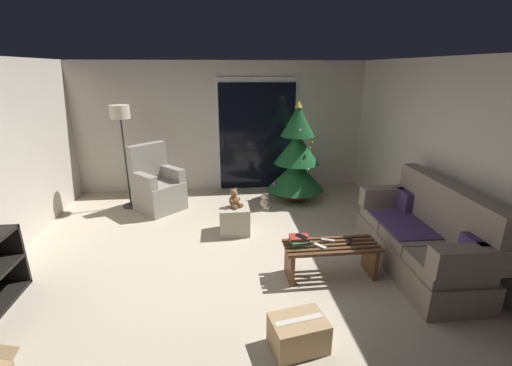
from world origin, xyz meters
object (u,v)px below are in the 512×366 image
teddy_bear_chestnut (234,199)px  teddy_bear_cream_by_tree (265,202)px  armchair (157,187)px  floor_lamp (121,122)px  couch (423,239)px  christmas_tree (297,158)px  remote_white (320,246)px  cell_phone (302,236)px  remote_black (350,241)px  remote_silver (328,240)px  cardboard_box_taped_mid_floor (298,333)px  book_stack (300,241)px  ottoman (234,219)px  coffee_table (331,255)px

teddy_bear_chestnut → teddy_bear_cream_by_tree: (0.57, 0.87, -0.41)m
armchair → floor_lamp: 1.23m
couch → christmas_tree: size_ratio=1.07×
remote_white → christmas_tree: bearing=-133.9°
cell_phone → floor_lamp: floor_lamp is taller
remote_white → remote_black: size_ratio=1.00×
remote_silver → floor_lamp: size_ratio=0.09×
cardboard_box_taped_mid_floor → armchair: bearing=116.6°
remote_black → floor_lamp: bearing=-13.1°
book_stack → ottoman: book_stack is taller
remote_silver → floor_lamp: (-2.84, 2.44, 1.08)m
teddy_bear_chestnut → remote_silver: bearing=-49.2°
remote_black → teddy_bear_cream_by_tree: (-0.71, 2.12, -0.30)m
remote_silver → christmas_tree: size_ratio=0.09×
remote_white → armchair: 3.26m
teddy_bear_chestnut → teddy_bear_cream_by_tree: teddy_bear_chestnut is taller
armchair → ottoman: armchair is taller
teddy_bear_chestnut → teddy_bear_cream_by_tree: size_ratio=1.00×
couch → remote_white: bearing=-176.1°
teddy_bear_cream_by_tree → cell_phone: bearing=-86.4°
remote_black → teddy_bear_chestnut: teddy_bear_chestnut is taller
coffee_table → armchair: 3.33m
armchair → floor_lamp: floor_lamp is taller
cardboard_box_taped_mid_floor → book_stack: bearing=76.6°
teddy_bear_cream_by_tree → remote_black: bearing=-71.4°
remote_black → ottoman: (-1.29, 1.25, -0.22)m
armchair → teddy_bear_chestnut: size_ratio=3.96×
couch → cardboard_box_taped_mid_floor: size_ratio=3.69×
couch → book_stack: (-1.52, -0.00, 0.07)m
cell_phone → ottoman: cell_phone is taller
book_stack → teddy_bear_cream_by_tree: 2.14m
book_stack → teddy_bear_chestnut: size_ratio=0.86×
remote_silver → ottoman: 1.61m
floor_lamp → teddy_bear_chestnut: 2.39m
couch → remote_silver: size_ratio=12.56×
remote_white → coffee_table: bearing=160.2°
christmas_tree → floor_lamp: 3.07m
ottoman → floor_lamp: bearing=145.5°
cell_phone → cardboard_box_taped_mid_floor: bearing=-136.2°
couch → remote_black: bearing=-179.4°
remote_white → remote_black: same height
couch → remote_black: couch is taller
christmas_tree → teddy_bear_chestnut: christmas_tree is taller
teddy_bear_cream_by_tree → floor_lamp: bearing=171.1°
christmas_tree → cardboard_box_taped_mid_floor: size_ratio=3.45×
remote_white → armchair: (-2.19, 2.41, -0.02)m
cell_phone → remote_black: bearing=-32.1°
teddy_bear_chestnut → cardboard_box_taped_mid_floor: size_ratio=0.54×
coffee_table → remote_black: (0.23, 0.03, 0.15)m
coffee_table → ottoman: coffee_table is taller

